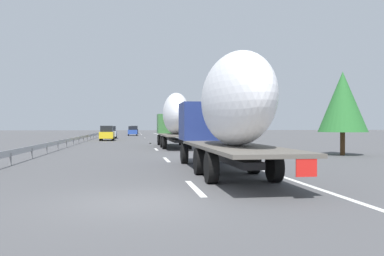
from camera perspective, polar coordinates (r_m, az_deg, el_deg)
The scene contains 25 objects.
ground_plane at distance 50.06m, azimuth -8.40°, elevation -1.91°, with size 260.00×260.00×0.00m, color #4C4C4F.
lane_stripe_0 at distance 12.32m, azimuth 0.42°, elevation -8.64°, with size 3.20×0.20×0.01m, color white.
lane_stripe_1 at distance 22.57m, azimuth -3.69°, elevation -4.57°, with size 3.20×0.20×0.01m, color white.
lane_stripe_2 at distance 32.55m, azimuth -5.17°, elevation -3.08°, with size 3.20×0.20×0.01m, color white.
lane_stripe_3 at distance 43.75m, azimuth -6.03°, elevation -2.22°, with size 3.20×0.20×0.01m, color white.
lane_stripe_4 at distance 44.15m, azimuth -6.05°, elevation -2.19°, with size 3.20×0.20×0.01m, color white.
lane_stripe_5 at distance 64.46m, azimuth -6.82°, elevation -1.41°, with size 3.20×0.20×0.01m, color white.
lane_stripe_6 at distance 63.53m, azimuth -6.80°, elevation -1.44°, with size 3.20×0.20×0.01m, color white.
lane_stripe_7 at distance 88.06m, azimuth -7.27°, elevation -0.95°, with size 3.20×0.20×0.01m, color white.
lane_stripe_8 at distance 95.09m, azimuth -7.37°, elevation -0.86°, with size 3.20×0.20×0.01m, color white.
lane_stripe_9 at distance 108.66m, azimuth -7.51°, elevation -0.72°, with size 3.20×0.20×0.01m, color white.
edge_line_right at distance 55.34m, azimuth -2.71°, elevation -1.69°, with size 110.00×0.20×0.01m, color white.
truck_lead at distance 35.41m, azimuth -2.53°, elevation 1.47°, with size 12.62×2.55×4.78m.
truck_trailing at distance 15.67m, azimuth 5.12°, elevation 2.66°, with size 12.95×2.55×4.58m.
car_yellow_coupe at distance 53.25m, azimuth -12.13°, elevation -0.73°, with size 4.66×1.77×1.95m.
car_black_suv at distance 98.66m, azimuth -8.32°, elevation -0.26°, with size 4.51×1.83×1.95m.
car_blue_sedan at distance 79.28m, azimuth -8.55°, elevation -0.41°, with size 4.53×1.85×1.88m.
car_silver_hatch at distance 61.74m, azimuth -11.64°, elevation -0.61°, with size 4.03×1.74×1.90m.
road_sign at distance 55.15m, azimuth -1.43°, elevation 0.61°, with size 0.10×0.90×3.22m.
tree_0 at distance 72.49m, azimuth 1.90°, elevation 1.68°, with size 3.88×3.88×6.10m.
tree_1 at distance 61.48m, azimuth 3.55°, elevation 1.81°, with size 2.81×2.81×5.88m.
tree_2 at distance 51.13m, azimuth 4.05°, elevation 3.08°, with size 2.84×2.84×7.27m.
tree_3 at distance 61.86m, azimuth 2.03°, elevation 2.19°, with size 3.61×3.61×6.55m.
tree_4 at distance 27.72m, azimuth 20.87°, elevation 3.53°, with size 3.14×3.14×5.48m.
guardrail_median at distance 53.37m, azimuth -14.86°, elevation -1.15°, with size 94.00×0.10×0.76m.
Camera 1 is at (-10.02, 0.09, 1.92)m, focal length 37.04 mm.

